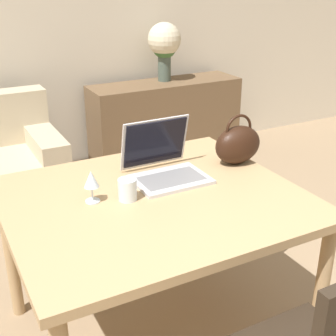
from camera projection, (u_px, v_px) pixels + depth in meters
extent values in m
cube|color=beige|center=(37.00, 12.00, 3.71)|extent=(10.00, 0.06, 2.70)
cube|color=tan|center=(154.00, 200.00, 2.03)|extent=(1.25, 1.08, 0.04)
cylinder|color=tan|center=(321.00, 296.00, 2.03)|extent=(0.06, 0.06, 0.73)
cylinder|color=tan|center=(10.00, 254.00, 2.33)|extent=(0.06, 0.06, 0.73)
cylinder|color=tan|center=(204.00, 204.00, 2.82)|extent=(0.06, 0.06, 0.73)
cube|color=#C1B293|center=(46.00, 166.00, 3.58)|extent=(0.20, 0.77, 0.56)
cube|color=brown|center=(165.00, 123.00, 4.26)|extent=(1.37, 0.40, 0.75)
cube|color=silver|center=(171.00, 179.00, 2.17)|extent=(0.34, 0.25, 0.02)
cube|color=gray|center=(171.00, 178.00, 2.16)|extent=(0.29, 0.16, 0.00)
cube|color=silver|center=(155.00, 142.00, 2.25)|extent=(0.34, 0.07, 0.25)
cube|color=black|center=(155.00, 142.00, 2.24)|extent=(0.31, 0.06, 0.22)
cylinder|color=silver|center=(127.00, 190.00, 1.98)|extent=(0.08, 0.08, 0.09)
cylinder|color=silver|center=(93.00, 201.00, 1.98)|extent=(0.06, 0.06, 0.01)
cylinder|color=silver|center=(92.00, 194.00, 1.96)|extent=(0.01, 0.01, 0.06)
cone|color=silver|center=(91.00, 179.00, 1.94)|extent=(0.06, 0.06, 0.07)
ellipsoid|color=black|center=(238.00, 145.00, 2.33)|extent=(0.25, 0.15, 0.19)
torus|color=black|center=(239.00, 129.00, 2.30)|extent=(0.15, 0.01, 0.15)
cylinder|color=#47564C|center=(164.00, 67.00, 4.11)|extent=(0.11, 0.11, 0.25)
sphere|color=#3D6B38|center=(164.00, 46.00, 4.04)|extent=(0.22, 0.22, 0.22)
sphere|color=beige|center=(164.00, 39.00, 4.02)|extent=(0.29, 0.29, 0.29)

